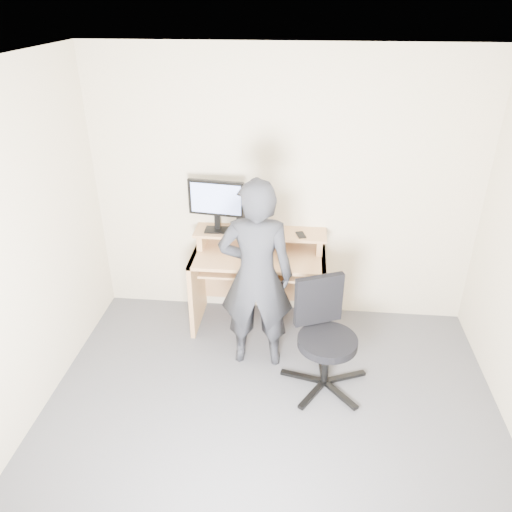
% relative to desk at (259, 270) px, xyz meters
% --- Properties ---
extents(ground, '(3.50, 3.50, 0.00)m').
position_rel_desk_xyz_m(ground, '(0.20, -1.53, -0.55)').
color(ground, '#545459').
rests_on(ground, ground).
extents(back_wall, '(3.50, 0.02, 2.50)m').
position_rel_desk_xyz_m(back_wall, '(0.20, 0.22, 0.70)').
color(back_wall, beige).
rests_on(back_wall, ground).
extents(ceiling, '(3.50, 3.50, 0.02)m').
position_rel_desk_xyz_m(ceiling, '(0.20, -1.53, 1.95)').
color(ceiling, white).
rests_on(ceiling, back_wall).
extents(desk, '(1.20, 0.60, 0.91)m').
position_rel_desk_xyz_m(desk, '(0.00, 0.00, 0.00)').
color(desk, tan).
rests_on(desk, ground).
extents(monitor, '(0.51, 0.14, 0.48)m').
position_rel_desk_xyz_m(monitor, '(-0.39, 0.04, 0.65)').
color(monitor, black).
rests_on(monitor, desk).
extents(external_drive, '(0.08, 0.13, 0.20)m').
position_rel_desk_xyz_m(external_drive, '(-0.17, 0.10, 0.46)').
color(external_drive, black).
rests_on(external_drive, desk).
extents(travel_mug, '(0.09, 0.09, 0.17)m').
position_rel_desk_xyz_m(travel_mug, '(0.02, 0.06, 0.45)').
color(travel_mug, silver).
rests_on(travel_mug, desk).
extents(smartphone, '(0.10, 0.14, 0.01)m').
position_rel_desk_xyz_m(smartphone, '(0.37, 0.03, 0.37)').
color(smartphone, black).
rests_on(smartphone, desk).
extents(charger, '(0.05, 0.05, 0.03)m').
position_rel_desk_xyz_m(charger, '(-0.25, 0.01, 0.38)').
color(charger, black).
rests_on(charger, desk).
extents(headphones, '(0.18, 0.18, 0.06)m').
position_rel_desk_xyz_m(headphones, '(-0.17, 0.12, 0.37)').
color(headphones, silver).
rests_on(headphones, desk).
extents(keyboard, '(0.49, 0.33, 0.03)m').
position_rel_desk_xyz_m(keyboard, '(-0.07, -0.17, 0.12)').
color(keyboard, black).
rests_on(keyboard, desk).
extents(mouse, '(0.11, 0.08, 0.04)m').
position_rel_desk_xyz_m(mouse, '(0.23, -0.18, 0.22)').
color(mouse, black).
rests_on(mouse, desk).
extents(office_chair, '(0.71, 0.69, 0.89)m').
position_rel_desk_xyz_m(office_chair, '(0.59, -0.82, -0.06)').
color(office_chair, black).
rests_on(office_chair, ground).
extents(person, '(0.61, 0.41, 1.66)m').
position_rel_desk_xyz_m(person, '(0.03, -0.59, 0.28)').
color(person, black).
rests_on(person, ground).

